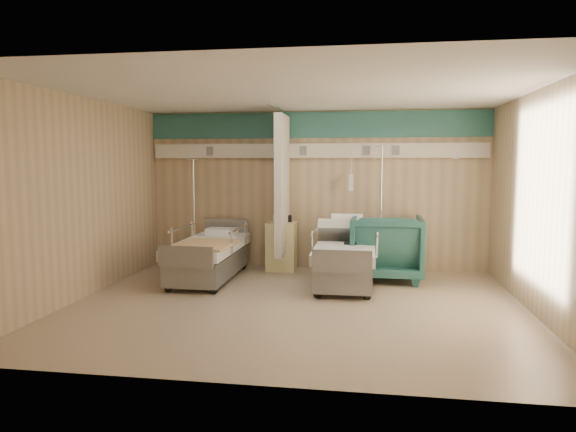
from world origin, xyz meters
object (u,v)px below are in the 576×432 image
(bed_right, at_px, (345,264))
(visitor_armchair, at_px, (387,247))
(iv_stand_left, at_px, (195,247))
(iv_stand_right, at_px, (380,248))
(bed_left, at_px, (209,260))
(bedside_cabinet, at_px, (282,246))

(bed_right, xyz_separation_m, visitor_armchair, (0.65, 0.45, 0.21))
(bed_right, xyz_separation_m, iv_stand_left, (-2.68, 0.71, 0.09))
(iv_stand_right, bearing_deg, bed_left, -162.79)
(iv_stand_right, distance_m, iv_stand_left, 3.24)
(bed_right, distance_m, bedside_cabinet, 1.46)
(bed_left, height_order, visitor_armchair, visitor_armchair)
(bed_left, relative_size, iv_stand_left, 1.10)
(bed_right, distance_m, visitor_armchair, 0.82)
(bedside_cabinet, height_order, iv_stand_right, iv_stand_right)
(bedside_cabinet, bearing_deg, iv_stand_left, -172.77)
(iv_stand_right, bearing_deg, iv_stand_left, -177.36)
(bed_right, bearing_deg, bed_left, 180.00)
(iv_stand_left, bearing_deg, visitor_armchair, -4.35)
(bed_right, relative_size, iv_stand_right, 0.99)
(visitor_armchair, relative_size, iv_stand_left, 0.59)
(bed_right, bearing_deg, bedside_cabinet, 141.95)
(bed_left, distance_m, visitor_armchair, 2.89)
(visitor_armchair, height_order, iv_stand_right, iv_stand_right)
(bed_right, xyz_separation_m, bed_left, (-2.20, 0.00, 0.00))
(bed_left, relative_size, visitor_armchair, 1.86)
(iv_stand_right, relative_size, iv_stand_left, 1.12)
(iv_stand_right, bearing_deg, bed_right, -123.20)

